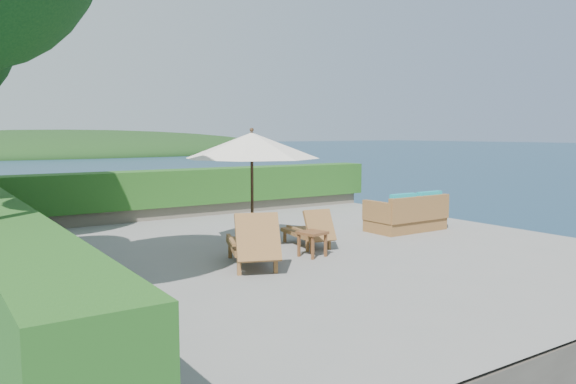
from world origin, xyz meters
TOP-DOWN VIEW (x-y plane):
  - ground at (0.00, 0.00)m, footprint 12.00×12.00m
  - foundation at (0.00, 0.00)m, footprint 12.00×12.00m
  - offshore_island at (25.00, 140.00)m, footprint 126.00×57.60m
  - planter_wall_far at (0.00, 5.60)m, footprint 12.00×0.60m
  - hedge_far at (0.00, 5.60)m, footprint 12.40×0.90m
  - patio_umbrella at (-0.69, 0.65)m, footprint 3.08×3.08m
  - lounge_left at (-1.56, -0.87)m, footprint 1.35×1.95m
  - lounge_right at (0.34, 0.05)m, footprint 0.80×1.53m
  - side_table at (-0.17, -0.75)m, footprint 0.55×0.55m
  - wicker_loveseat at (3.49, 0.32)m, footprint 2.00×1.04m

SIDE VIEW (x-z plane):
  - offshore_island at x=25.00m, z-range -9.30..3.30m
  - foundation at x=0.00m, z-range -3.05..-0.05m
  - ground at x=0.00m, z-range 0.00..0.00m
  - planter_wall_far at x=0.00m, z-range 0.00..0.36m
  - lounge_right at x=0.34m, z-range -0.07..0.77m
  - wicker_loveseat at x=3.49m, z-range -0.11..0.86m
  - side_table at x=-0.17m, z-range 0.16..0.66m
  - lounge_left at x=-1.56m, z-range -0.08..0.96m
  - hedge_far at x=0.00m, z-range 0.35..1.35m
  - patio_umbrella at x=-0.69m, z-range 0.86..3.36m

